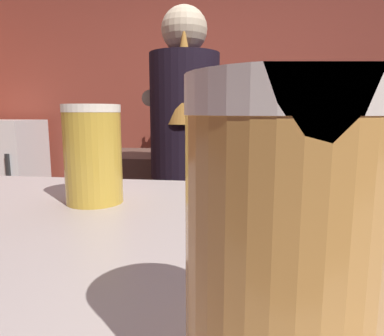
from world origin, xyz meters
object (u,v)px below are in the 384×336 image
bartender (185,155)px  mini_fridge (8,175)px  pint_glass_far (282,246)px  bottle_hot_sauce (188,109)px  mixing_bowl (165,150)px  bottle_soy (228,110)px  pint_glass_near (93,154)px  bottle_vinegar (185,108)px  knife_block (362,138)px  chefs_knife (241,155)px  bottle_olive_oil (163,109)px

bartender → mini_fridge: bearing=46.2°
pint_glass_far → bottle_hot_sauce: 3.14m
mixing_bowl → bottle_soy: (0.34, 1.30, 0.25)m
pint_glass_near → bottle_vinegar: 2.93m
knife_block → pint_glass_far: 2.18m
knife_block → bottle_hot_sauce: bearing=139.7°
chefs_knife → pint_glass_far: 1.97m
bottle_soy → bottle_hot_sauce: bottle_hot_sauce is taller
mini_fridge → bottle_hot_sauce: 1.96m
mini_fridge → bottle_hot_sauce: (1.84, 0.08, 0.67)m
bottle_olive_oil → pint_glass_near: bearing=-79.2°
knife_block → bottle_vinegar: bearing=137.5°
mixing_bowl → pint_glass_near: bearing=-80.9°
bottle_vinegar → bottle_olive_oil: size_ratio=1.07×
mixing_bowl → pint_glass_near: pint_glass_near is taller
pint_glass_far → knife_block: bearing=71.1°
mixing_bowl → bottle_soy: bottle_soy is taller
bottle_hot_sauce → pint_glass_far: bearing=-80.5°
mini_fridge → chefs_knife: mini_fridge is taller
pint_glass_near → bottle_hot_sauce: (-0.29, 2.79, 0.09)m
bottle_soy → bottle_vinegar: bottle_vinegar is taller
bottle_hot_sauce → bottle_olive_oil: (-0.25, 0.04, 0.00)m
bartender → bottle_soy: size_ratio=8.73×
mini_fridge → bottle_soy: (2.21, 0.25, 0.65)m
mixing_bowl → knife_block: bearing=4.4°
knife_block → bartender: bearing=-152.9°
pint_glass_near → bottle_vinegar: size_ratio=0.55×
knife_block → pint_glass_far: knife_block is taller
knife_block → bottle_hot_sauce: (-1.22, 1.04, 0.19)m
bottle_olive_oil → bottle_vinegar: bearing=23.1°
knife_block → pint_glass_near: (-0.93, -1.75, 0.09)m
bottle_hot_sauce → bottle_olive_oil: bearing=170.1°
bottle_olive_oil → chefs_knife: bearing=-57.7°
chefs_knife → bottle_olive_oil: 1.43m
bottle_hot_sauce → chefs_knife: bearing=-66.3°
bartender → pint_glass_far: 1.59m
bottle_vinegar → mini_fridge: bearing=-173.4°
chefs_knife → bottle_soy: (-0.13, 1.31, 0.27)m
mixing_bowl → bottle_soy: bearing=75.2°
bartender → chefs_knife: bartender is taller
bottle_hot_sauce → bartender: bearing=-81.8°
pint_glass_far → bottle_vinegar: size_ratio=0.56×
mini_fridge → bottle_vinegar: (1.79, 0.21, 0.68)m
bottle_olive_oil → bartender: bearing=-73.5°
bartender → bottle_hot_sauce: size_ratio=7.28×
bartender → mixing_bowl: (-0.20, 0.42, -0.02)m
chefs_knife → mixing_bowl: bearing=-166.3°
pint_glass_far → bottle_olive_oil: (-0.77, 3.14, 0.09)m
mini_fridge → chefs_knife: size_ratio=4.64×
chefs_knife → pint_glass_near: (-0.21, -1.64, 0.20)m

